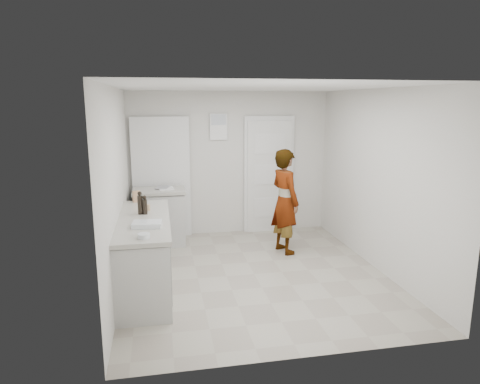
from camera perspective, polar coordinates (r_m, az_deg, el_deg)
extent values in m
plane|color=gray|center=(5.99, 1.92, -10.88)|extent=(4.00, 4.00, 0.00)
plane|color=beige|center=(7.56, -1.35, 3.80)|extent=(3.50, 0.00, 3.50)
plane|color=beige|center=(3.75, 8.80, -4.80)|extent=(3.50, 0.00, 3.50)
plane|color=beige|center=(5.51, -16.03, 0.26)|extent=(0.00, 4.00, 4.00)
plane|color=beige|center=(6.24, 17.88, 1.48)|extent=(0.00, 4.00, 4.00)
plane|color=silver|center=(5.52, 2.11, 13.79)|extent=(4.00, 4.00, 0.00)
cube|color=silver|center=(7.67, 3.91, 2.01)|extent=(0.80, 0.05, 2.00)
cube|color=silver|center=(7.70, 3.85, 2.26)|extent=(0.90, 0.04, 2.10)
sphere|color=#B58945|center=(7.73, 6.36, 1.65)|extent=(0.07, 0.07, 0.07)
cube|color=white|center=(7.43, -2.88, 8.68)|extent=(0.30, 0.02, 0.45)
cube|color=black|center=(7.46, -10.43, 1.71)|extent=(0.90, 0.05, 2.04)
cube|color=silver|center=(7.43, -10.43, 1.74)|extent=(0.98, 0.02, 2.10)
cube|color=beige|center=(5.52, -12.59, -8.40)|extent=(0.60, 1.90, 0.86)
cube|color=black|center=(5.66, -12.40, -12.10)|extent=(0.56, 1.86, 0.08)
cube|color=#A5A397|center=(5.38, -12.81, -3.69)|extent=(0.64, 1.96, 0.05)
cube|color=beige|center=(7.18, -10.62, -3.53)|extent=(0.80, 0.55, 0.86)
cube|color=black|center=(7.30, -10.50, -6.48)|extent=(0.75, 0.54, 0.08)
cube|color=#A5A397|center=(7.07, -10.77, 0.14)|extent=(0.84, 0.61, 0.05)
imported|color=silver|center=(6.64, 6.01, -1.25)|extent=(0.55, 0.68, 1.63)
cube|color=#A77753|center=(6.23, -13.65, -0.58)|extent=(0.11, 0.08, 0.16)
cylinder|color=tan|center=(5.71, -12.16, -2.04)|extent=(0.05, 0.05, 0.08)
cylinder|color=black|center=(5.53, -12.57, -1.94)|extent=(0.06, 0.06, 0.19)
sphere|color=black|center=(5.51, -12.63, -0.71)|extent=(0.05, 0.05, 0.05)
cylinder|color=black|center=(5.55, -13.17, -1.68)|extent=(0.07, 0.07, 0.24)
sphere|color=black|center=(5.52, -13.24, -0.19)|extent=(0.06, 0.06, 0.06)
cube|color=silver|center=(5.00, -12.30, -4.22)|extent=(0.34, 0.26, 0.06)
cube|color=white|center=(5.00, -12.30, -4.30)|extent=(0.30, 0.22, 0.04)
cylinder|color=silver|center=(4.60, -12.70, -5.73)|extent=(0.13, 0.13, 0.05)
sphere|color=white|center=(4.59, -12.96, -5.78)|extent=(0.04, 0.04, 0.04)
sphere|color=white|center=(4.60, -12.45, -5.68)|extent=(0.04, 0.04, 0.04)
cube|color=white|center=(7.11, -9.82, 0.49)|extent=(0.26, 0.32, 0.01)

